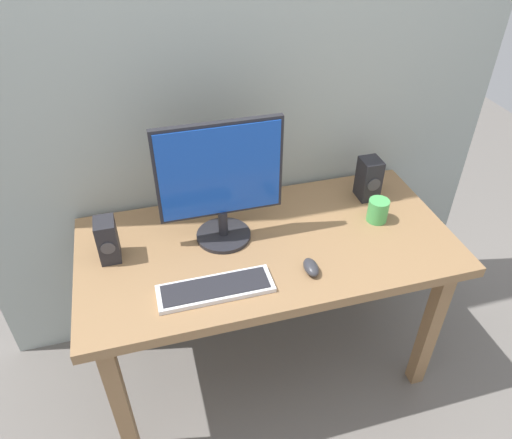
% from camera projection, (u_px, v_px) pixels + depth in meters
% --- Properties ---
extents(ground_plane, '(6.00, 6.00, 0.00)m').
position_uv_depth(ground_plane, '(265.00, 361.00, 2.33)').
color(ground_plane, slate).
extents(wall_back, '(2.29, 0.04, 3.00)m').
position_uv_depth(wall_back, '(239.00, 12.00, 1.71)').
color(wall_back, '#9EA8A3').
rests_on(wall_back, ground_plane).
extents(desk, '(1.45, 0.71, 0.75)m').
position_uv_depth(desk, '(267.00, 259.00, 1.92)').
color(desk, '#936D47').
rests_on(desk, ground_plane).
extents(monitor, '(0.46, 0.21, 0.49)m').
position_uv_depth(monitor, '(220.00, 180.00, 1.74)').
color(monitor, '#232328').
rests_on(monitor, desk).
extents(keyboard_primary, '(0.40, 0.13, 0.02)m').
position_uv_depth(keyboard_primary, '(215.00, 288.00, 1.66)').
color(keyboard_primary, silver).
rests_on(keyboard_primary, desk).
extents(mouse, '(0.05, 0.09, 0.04)m').
position_uv_depth(mouse, '(311.00, 267.00, 1.73)').
color(mouse, '#333338').
rests_on(mouse, desk).
extents(speaker_right, '(0.08, 0.10, 0.18)m').
position_uv_depth(speaker_right, '(369.00, 179.00, 2.06)').
color(speaker_right, '#232328').
rests_on(speaker_right, desk).
extents(speaker_left, '(0.07, 0.10, 0.17)m').
position_uv_depth(speaker_left, '(108.00, 240.00, 1.75)').
color(speaker_left, '#232328').
rests_on(speaker_left, desk).
extents(coffee_mug, '(0.08, 0.08, 0.10)m').
position_uv_depth(coffee_mug, '(378.00, 210.00, 1.95)').
color(coffee_mug, '#4CB259').
rests_on(coffee_mug, desk).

